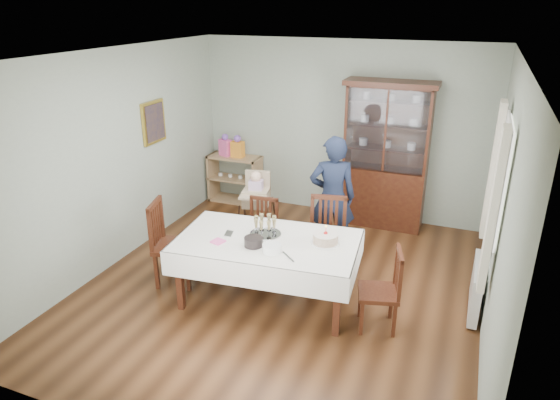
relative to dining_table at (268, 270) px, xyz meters
The scene contains 25 objects.
floor 0.50m from the dining_table, 80.97° to the left, with size 5.00×5.00×0.00m, color #593319.
room_shell 1.57m from the dining_table, 86.58° to the left, with size 5.00×5.00×5.00m.
dining_table is the anchor object (origin of this frame).
china_cabinet 2.80m from the dining_table, 72.75° to the left, with size 1.30×0.48×2.18m.
sideboard 3.11m from the dining_table, 123.15° to the left, with size 0.90×0.38×0.80m.
picture_frame 2.75m from the dining_table, 152.67° to the left, with size 0.04×0.48×0.58m, color gold.
window 2.63m from the dining_table, 15.29° to the left, with size 0.04×1.02×1.22m, color white.
curtain_left 2.45m from the dining_table, ahead, with size 0.07×0.30×1.55m, color silver.
curtain_right 2.75m from the dining_table, 29.30° to the left, with size 0.07×0.30×1.55m, color silver.
radiator 2.30m from the dining_table, 15.69° to the left, with size 0.10×0.80×0.55m, color white.
chair_far_left 0.82m from the dining_table, 119.57° to the left, with size 0.43×0.43×0.88m.
chair_far_right 0.85m from the dining_table, 55.81° to the left, with size 0.55×0.55×1.02m.
chair_end_left 1.20m from the dining_table, behind, with size 0.57×0.57×1.04m.
chair_end_right 1.29m from the dining_table, ahead, with size 0.49×0.49×0.89m.
woman 1.44m from the dining_table, 74.72° to the left, with size 0.60×0.40×1.65m, color #151D30.
high_chair 1.49m from the dining_table, 118.88° to the left, with size 0.56×0.56×1.06m.
champagne_tray 0.46m from the dining_table, 122.91° to the left, with size 0.36×0.36×0.22m.
birthday_cake 0.77m from the dining_table, 13.28° to the left, with size 0.32×0.32×0.22m.
plate_stack_dark 0.47m from the dining_table, 113.43° to the right, with size 0.21×0.21×0.10m, color black.
plate_stack_white 0.51m from the dining_table, 57.19° to the right, with size 0.20×0.20×0.09m, color white.
napkin_stack 0.66m from the dining_table, 152.28° to the right, with size 0.13×0.13×0.02m, color #FF5DAB.
cutlery 0.63m from the dining_table, behind, with size 0.11×0.16×0.01m, color silver, non-canonical shape.
cake_knife 0.60m from the dining_table, 39.07° to the right, with size 0.25×0.02×0.01m, color silver.
gift_bag_pink 3.23m from the dining_table, 125.64° to the left, with size 0.23×0.19×0.37m.
gift_bag_orange 3.10m from the dining_table, 122.17° to the left, with size 0.21×0.15×0.37m.
Camera 1 is at (1.90, -4.85, 3.21)m, focal length 32.00 mm.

